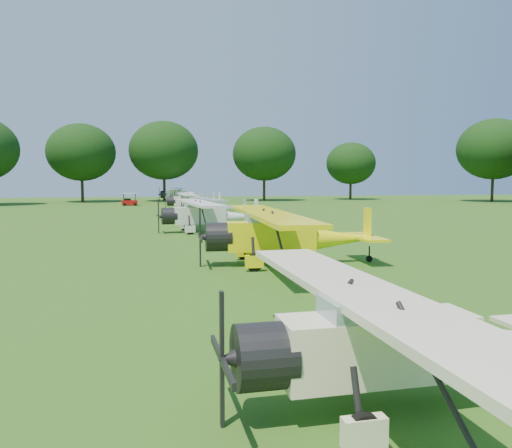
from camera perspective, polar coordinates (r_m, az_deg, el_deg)
The scene contains 10 objects.
ground at distance 25.79m, azimuth -3.54°, elevation -2.56°, with size 160.00×160.00×0.00m, color #225615.
tree_belt at distance 26.85m, azimuth 4.16°, elevation 14.94°, with size 137.36×130.27×14.52m.
aircraft_1 at distance 7.92m, azimuth 16.71°, elevation -11.98°, with size 6.06×9.64×1.90m.
aircraft_2 at distance 20.15m, azimuth 3.22°, elevation -0.80°, with size 7.41×11.78×2.32m.
aircraft_3 at distance 32.98m, azimuth -5.57°, elevation 1.31°, with size 6.99×11.15×2.19m.
aircraft_4 at distance 45.02m, azimuth -4.92°, elevation 2.13°, with size 6.26×9.94×1.95m.
aircraft_5 at distance 56.95m, azimuth -7.32°, elevation 2.77°, with size 6.58×10.46×2.06m.
aircraft_6 at distance 68.18m, azimuth -7.25°, elevation 3.04°, with size 5.98×9.52×1.87m.
aircraft_7 at distance 80.75m, azimuth -8.66°, elevation 3.50°, with size 7.37×11.68×2.29m.
golf_cart at distance 69.02m, azimuth -14.28°, elevation 2.51°, with size 2.11×1.45×1.69m.
Camera 1 is at (-3.46, -25.33, 3.40)m, focal length 35.00 mm.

